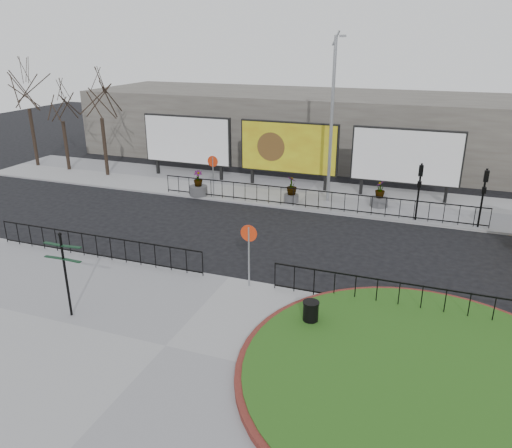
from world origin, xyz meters
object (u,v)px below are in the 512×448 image
at_px(litter_bin, 311,314).
at_px(lamp_post, 332,119).
at_px(planter_b, 292,191).
at_px(billboard_mid, 289,148).
at_px(fingerpost_sign, 65,266).
at_px(planter_a, 198,187).
at_px(planter_c, 379,197).

bearing_deg(litter_bin, lamp_post, 100.17).
bearing_deg(planter_b, lamp_post, 26.19).
bearing_deg(billboard_mid, litter_bin, -70.59).
bearing_deg(litter_bin, fingerpost_sign, -164.64).
bearing_deg(planter_a, billboard_mid, 38.44).
distance_m(planter_a, planter_c, 10.55).
relative_size(lamp_post, fingerpost_sign, 3.04).
height_order(fingerpost_sign, planter_a, fingerpost_sign).
bearing_deg(billboard_mid, planter_b, -69.37).
xyz_separation_m(litter_bin, planter_a, (-9.90, 11.76, 0.05)).
height_order(lamp_post, planter_c, lamp_post).
distance_m(lamp_post, planter_c, 5.09).
height_order(planter_a, planter_b, planter_b).
distance_m(lamp_post, planter_b, 4.59).
distance_m(billboard_mid, planter_c, 6.54).
bearing_deg(litter_bin, planter_b, 109.12).
bearing_deg(lamp_post, planter_c, -0.00).
xyz_separation_m(billboard_mid, planter_c, (5.92, -1.97, -1.95)).
distance_m(fingerpost_sign, litter_bin, 8.24).
bearing_deg(billboard_mid, lamp_post, -33.25).
relative_size(planter_a, planter_c, 1.01).
height_order(lamp_post, planter_b, lamp_post).
relative_size(fingerpost_sign, planter_c, 2.06).
height_order(lamp_post, litter_bin, lamp_post).
bearing_deg(planter_b, fingerpost_sign, -103.62).
height_order(fingerpost_sign, planter_b, fingerpost_sign).
distance_m(planter_a, planter_b, 5.64).
bearing_deg(fingerpost_sign, litter_bin, 17.82).
bearing_deg(planter_b, planter_c, 11.02).
distance_m(fingerpost_sign, planter_a, 14.13).
height_order(billboard_mid, planter_b, billboard_mid).
distance_m(lamp_post, planter_a, 8.75).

